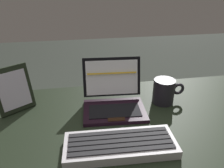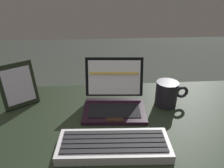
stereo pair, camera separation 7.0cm
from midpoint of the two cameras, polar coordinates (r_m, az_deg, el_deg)
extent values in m
cube|color=black|center=(0.82, 7.86, -11.37)|extent=(1.41, 0.66, 0.04)
cylinder|color=black|center=(1.34, -25.46, -16.67)|extent=(0.05, 0.05, 0.69)
cube|color=black|center=(0.86, 2.99, -7.20)|extent=(0.26, 0.19, 0.01)
cube|color=black|center=(0.84, 3.04, -7.18)|extent=(0.21, 0.11, 0.00)
cube|color=black|center=(0.80, 3.22, -9.34)|extent=(0.07, 0.03, 0.00)
cube|color=black|center=(0.90, 2.83, 1.86)|extent=(0.24, 0.07, 0.16)
cube|color=white|center=(0.90, 2.84, 1.66)|extent=(0.22, 0.06, 0.14)
cube|color=yellow|center=(0.89, 2.87, 2.83)|extent=(0.20, 0.02, 0.01)
cube|color=#BEBAC0|center=(0.69, 3.51, -16.07)|extent=(0.35, 0.15, 0.03)
cube|color=black|center=(0.65, 3.85, -17.46)|extent=(0.32, 0.03, 0.00)
cube|color=black|center=(0.67, 3.70, -16.22)|extent=(0.32, 0.03, 0.00)
cube|color=black|center=(0.68, 3.55, -15.03)|extent=(0.32, 0.03, 0.00)
cube|color=black|center=(0.70, 3.41, -13.90)|extent=(0.32, 0.03, 0.00)
cube|color=black|center=(0.71, 3.28, -12.81)|extent=(0.32, 0.03, 0.00)
cube|color=black|center=(0.93, -21.71, -0.33)|extent=(0.14, 0.11, 0.18)
cube|color=silver|center=(0.93, -21.58, -0.49)|extent=(0.11, 0.08, 0.14)
cube|color=black|center=(0.99, -21.46, -3.75)|extent=(0.02, 0.02, 0.03)
cylinder|color=black|center=(0.92, 16.37, -2.55)|extent=(0.09, 0.09, 0.10)
torus|color=black|center=(0.94, 20.13, -2.08)|extent=(0.05, 0.01, 0.05)
camera|label=1|loc=(0.04, -87.49, 1.25)|focal=34.45mm
camera|label=2|loc=(0.04, 92.51, -1.25)|focal=34.45mm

